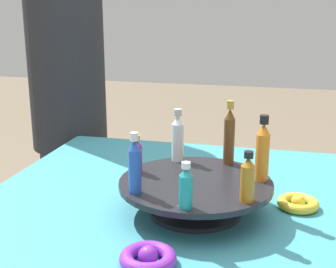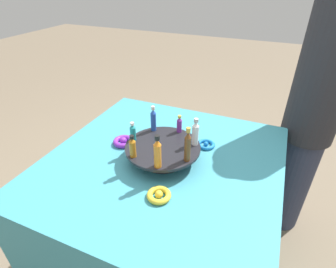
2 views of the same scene
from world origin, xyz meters
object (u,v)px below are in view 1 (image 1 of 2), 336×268
bottle_brown (229,135)px  bottle_clear (178,137)px  bottle_blue (135,166)px  bottle_amber (248,179)px  display_stand (195,192)px  bottle_orange (263,151)px  ribbon_bow_blue (138,178)px  ribbon_bow_gold (298,203)px  ribbon_bow_purple (148,258)px  bottle_purple (137,155)px  bottle_teal (186,187)px  person_figure (69,110)px

bottle_brown → bottle_clear: size_ratio=1.19×
bottle_blue → bottle_amber: bearing=3.2°
bottle_amber → display_stand: bearing=144.6°
bottle_orange → ribbon_bow_blue: bottle_orange is taller
ribbon_bow_blue → display_stand: bearing=-39.8°
display_stand → ribbon_bow_gold: display_stand is taller
ribbon_bow_gold → bottle_blue: bearing=-151.7°
display_stand → bottle_blue: size_ratio=2.64×
bottle_amber → ribbon_bow_purple: (-0.15, -0.15, -0.11)m
bottle_brown → bottle_purple: bearing=-151.1°
ribbon_bow_purple → bottle_orange: bearing=56.8°
bottle_clear → ribbon_bow_gold: size_ratio=1.38×
ribbon_bow_gold → bottle_amber: bearing=-122.5°
bottle_orange → ribbon_bow_purple: (-0.17, -0.27, -0.13)m
bottle_orange → bottle_purple: bearing=-176.8°
bottle_teal → bottle_orange: 0.22m
bottle_brown → bottle_amber: bearing=-73.9°
bottle_purple → bottle_orange: (0.27, 0.02, 0.03)m
bottle_orange → ribbon_bow_gold: size_ratio=1.56×
ribbon_bow_gold → person_figure: 0.96m
display_stand → bottle_purple: bearing=170.4°
display_stand → bottle_clear: bearing=118.9°
bottle_purple → bottle_orange: bearing=3.2°
bottle_blue → bottle_amber: (0.22, 0.01, -0.01)m
bottle_brown → bottle_purple: size_ratio=1.77×
bottle_clear → bottle_amber: bottle_clear is taller
display_stand → ribbon_bow_purple: bearing=-99.8°
bottle_clear → bottle_orange: 0.22m
bottle_purple → person_figure: size_ratio=0.05×
bottle_brown → bottle_blue: (-0.16, -0.22, -0.01)m
display_stand → bottle_amber: 0.16m
bottle_brown → bottle_teal: 0.27m
bottle_teal → ribbon_bow_blue: (-0.18, 0.29, -0.11)m
bottle_blue → person_figure: 0.85m
bottle_blue → ribbon_bow_purple: (0.06, -0.13, -0.12)m
bottle_blue → ribbon_bow_gold: bearing=28.3°
bottle_teal → ribbon_bow_purple: size_ratio=0.89×
bottle_brown → bottle_teal: (-0.05, -0.27, -0.03)m
ribbon_bow_purple → bottle_amber: bearing=43.6°
bottle_blue → ribbon_bow_blue: 0.28m
bottle_brown → bottle_amber: 0.22m
ribbon_bow_purple → ribbon_bow_gold: size_ratio=1.10×
bottle_amber → person_figure: person_figure is taller
bottle_purple → display_stand: bearing=-9.6°
bottle_clear → ribbon_bow_purple: (0.03, -0.35, -0.12)m
bottle_orange → bottle_blue: bearing=-151.1°
display_stand → bottle_brown: bearing=67.5°
bottle_teal → ribbon_bow_purple: 0.14m
bottle_teal → ribbon_bow_blue: bottle_teal is taller
bottle_blue → bottle_amber: bottle_blue is taller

